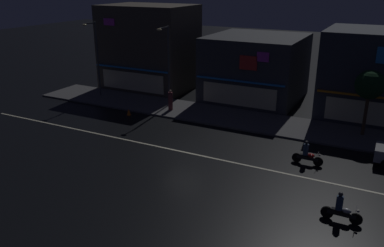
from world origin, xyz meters
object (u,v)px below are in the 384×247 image
(motorcycle_following, at_px, (307,155))
(traffic_cone, at_px, (129,112))
(streetlamp_mid, at_px, (167,60))
(motorcycle_lead, at_px, (341,209))
(pedestrian_on_sidewalk, at_px, (170,101))
(streetlamp_west, at_px, (96,53))

(motorcycle_following, xyz_separation_m, traffic_cone, (-15.37, 2.74, -0.36))
(streetlamp_mid, relative_size, motorcycle_lead, 3.67)
(pedestrian_on_sidewalk, bearing_deg, streetlamp_west, 171.14)
(pedestrian_on_sidewalk, distance_m, traffic_cone, 3.68)
(streetlamp_mid, bearing_deg, streetlamp_west, -177.53)
(streetlamp_west, distance_m, pedestrian_on_sidewalk, 9.11)
(streetlamp_west, relative_size, pedestrian_on_sidewalk, 3.92)
(motorcycle_lead, xyz_separation_m, traffic_cone, (-18.12, 8.30, -0.36))
(motorcycle_lead, bearing_deg, streetlamp_mid, -39.62)
(pedestrian_on_sidewalk, height_order, motorcycle_lead, pedestrian_on_sidewalk)
(streetlamp_west, bearing_deg, pedestrian_on_sidewalk, -4.90)
(streetlamp_west, xyz_separation_m, pedestrian_on_sidewalk, (8.45, -0.72, -3.32))
(motorcycle_following, bearing_deg, pedestrian_on_sidewalk, 150.03)
(streetlamp_west, xyz_separation_m, motorcycle_lead, (23.93, -11.49, -3.65))
(streetlamp_west, xyz_separation_m, traffic_cone, (5.81, -3.19, -4.01))
(motorcycle_following, bearing_deg, motorcycle_lead, -71.40)
(streetlamp_west, height_order, motorcycle_following, streetlamp_west)
(pedestrian_on_sidewalk, bearing_deg, traffic_cone, -140.95)
(motorcycle_following, relative_size, traffic_cone, 3.45)
(streetlamp_mid, distance_m, motorcycle_following, 15.39)
(streetlamp_west, distance_m, motorcycle_following, 22.29)
(streetlamp_mid, xyz_separation_m, traffic_cone, (-1.78, -3.52, -3.98))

